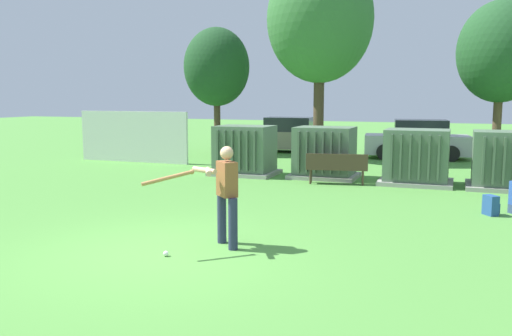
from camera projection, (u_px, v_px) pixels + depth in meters
The scene contains 15 objects.
ground_plane at pixel (162, 253), 8.86m from camera, with size 96.00×96.00×0.00m, color #51933D.
fence_panel at pixel (133, 137), 21.10m from camera, with size 4.80×0.12×2.00m, color silver.
transformer_west at pixel (245, 151), 17.68m from camera, with size 2.10×1.70×1.62m.
transformer_mid_west at pixel (325, 153), 16.99m from camera, with size 2.10×1.70×1.62m.
transformer_mid_east at pixel (417, 158), 15.74m from camera, with size 2.10×1.70×1.62m.
transformer_east at pixel (507, 161), 14.87m from camera, with size 2.10×1.70×1.62m.
park_bench at pixel (337, 166), 15.71m from camera, with size 1.84×0.72×0.92m.
batter at pixel (224, 191), 9.11m from camera, with size 1.28×1.35×1.74m.
sports_ball at pixel (166, 254), 8.66m from camera, with size 0.09×0.09×0.09m, color white.
backpack at pixel (491, 206), 11.65m from camera, with size 0.37×0.38×0.44m.
tree_left at pixel (217, 67), 24.07m from camera, with size 2.96×2.96×5.66m.
tree_center_left at pixel (320, 20), 21.63m from camera, with size 4.32×4.32×8.25m.
tree_center_right at pixel (501, 52), 20.16m from camera, with size 3.24×3.24×6.19m.
parked_car_leftmost at pixel (287, 136), 25.01m from camera, with size 4.37×2.28×1.62m.
parked_car_left_of_center at pixel (417, 140), 22.30m from camera, with size 4.39×2.33×1.62m.
Camera 1 is at (4.51, -7.48, 2.57)m, focal length 37.48 mm.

